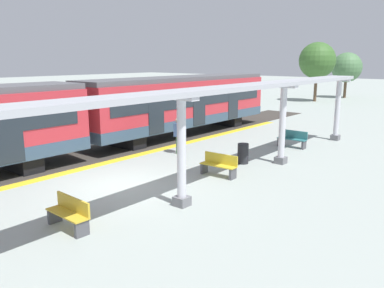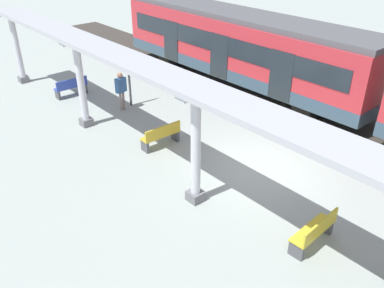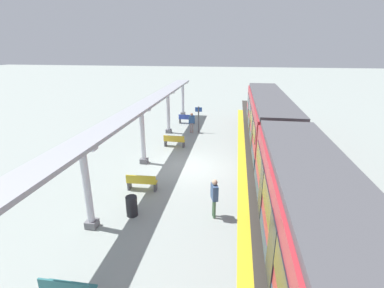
{
  "view_description": "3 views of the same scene",
  "coord_description": "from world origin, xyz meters",
  "px_view_note": "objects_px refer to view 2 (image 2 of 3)",
  "views": [
    {
      "loc": [
        10.53,
        -8.81,
        4.48
      ],
      "look_at": [
        1.21,
        2.45,
        1.32
      ],
      "focal_mm": 36.8,
      "sensor_mm": 36.0,
      "label": 1
    },
    {
      "loc": [
        9.3,
        7.04,
        7.3
      ],
      "look_at": [
        1.97,
        -1.28,
        1.05
      ],
      "focal_mm": 37.88,
      "sensor_mm": 36.0,
      "label": 2
    },
    {
      "loc": [
        -2.51,
        15.27,
        6.81
      ],
      "look_at": [
        -0.31,
        1.23,
        1.86
      ],
      "focal_mm": 26.27,
      "sensor_mm": 36.0,
      "label": 3
    }
  ],
  "objects_px": {
    "canopy_pillar_nearest": "(17,48)",
    "passenger_by_the_benches": "(121,87)",
    "train_near_carriage": "(239,48)",
    "canopy_pillar_second": "(81,84)",
    "bench_near_end": "(161,135)",
    "bench_extra_slot": "(315,232)",
    "bench_mid_platform": "(71,87)",
    "canopy_pillar_third": "(196,149)",
    "platform_info_sign": "(129,77)"
  },
  "relations": [
    {
      "from": "canopy_pillar_nearest",
      "to": "passenger_by_the_benches",
      "type": "relative_size",
      "value": 2.04
    },
    {
      "from": "train_near_carriage",
      "to": "canopy_pillar_nearest",
      "type": "xyz_separation_m",
      "value": [
        7.83,
        -7.29,
        -0.1
      ]
    },
    {
      "from": "canopy_pillar_second",
      "to": "bench_near_end",
      "type": "distance_m",
      "value": 3.78
    },
    {
      "from": "canopy_pillar_second",
      "to": "passenger_by_the_benches",
      "type": "distance_m",
      "value": 2.04
    },
    {
      "from": "bench_extra_slot",
      "to": "passenger_by_the_benches",
      "type": "distance_m",
      "value": 10.25
    },
    {
      "from": "passenger_by_the_benches",
      "to": "canopy_pillar_second",
      "type": "bearing_deg",
      "value": 8.79
    },
    {
      "from": "bench_mid_platform",
      "to": "canopy_pillar_second",
      "type": "bearing_deg",
      "value": 72.58
    },
    {
      "from": "passenger_by_the_benches",
      "to": "canopy_pillar_third",
      "type": "bearing_deg",
      "value": 74.47
    },
    {
      "from": "bench_extra_slot",
      "to": "train_near_carriage",
      "type": "bearing_deg",
      "value": -127.05
    },
    {
      "from": "platform_info_sign",
      "to": "bench_extra_slot",
      "type": "bearing_deg",
      "value": 82.08
    },
    {
      "from": "bench_extra_slot",
      "to": "platform_info_sign",
      "type": "height_order",
      "value": "platform_info_sign"
    },
    {
      "from": "platform_info_sign",
      "to": "bench_near_end",
      "type": "bearing_deg",
      "value": 72.15
    },
    {
      "from": "train_near_carriage",
      "to": "canopy_pillar_third",
      "type": "distance_m",
      "value": 9.67
    },
    {
      "from": "train_near_carriage",
      "to": "bench_extra_slot",
      "type": "height_order",
      "value": "train_near_carriage"
    },
    {
      "from": "platform_info_sign",
      "to": "passenger_by_the_benches",
      "type": "xyz_separation_m",
      "value": [
        0.54,
        0.17,
        -0.28
      ]
    },
    {
      "from": "canopy_pillar_nearest",
      "to": "canopy_pillar_second",
      "type": "relative_size",
      "value": 1.0
    },
    {
      "from": "train_near_carriage",
      "to": "bench_near_end",
      "type": "xyz_separation_m",
      "value": [
        6.62,
        2.49,
        -1.39
      ]
    },
    {
      "from": "canopy_pillar_third",
      "to": "bench_near_end",
      "type": "xyz_separation_m",
      "value": [
        -1.21,
        -3.19,
        -1.29
      ]
    },
    {
      "from": "canopy_pillar_second",
      "to": "bench_extra_slot",
      "type": "distance_m",
      "value": 10.03
    },
    {
      "from": "bench_near_end",
      "to": "canopy_pillar_second",
      "type": "bearing_deg",
      "value": -70.02
    },
    {
      "from": "canopy_pillar_second",
      "to": "passenger_by_the_benches",
      "type": "height_order",
      "value": "canopy_pillar_second"
    },
    {
      "from": "train_near_carriage",
      "to": "bench_near_end",
      "type": "height_order",
      "value": "train_near_carriage"
    },
    {
      "from": "bench_near_end",
      "to": "platform_info_sign",
      "type": "height_order",
      "value": "platform_info_sign"
    },
    {
      "from": "canopy_pillar_second",
      "to": "canopy_pillar_third",
      "type": "distance_m",
      "value": 6.53
    },
    {
      "from": "canopy_pillar_third",
      "to": "bench_extra_slot",
      "type": "xyz_separation_m",
      "value": [
        -1.0,
        3.37,
        -1.29
      ]
    },
    {
      "from": "bench_near_end",
      "to": "passenger_by_the_benches",
      "type": "relative_size",
      "value": 0.9
    },
    {
      "from": "canopy_pillar_third",
      "to": "platform_info_sign",
      "type": "height_order",
      "value": "canopy_pillar_third"
    },
    {
      "from": "bench_mid_platform",
      "to": "bench_extra_slot",
      "type": "bearing_deg",
      "value": 90.03
    },
    {
      "from": "platform_info_sign",
      "to": "passenger_by_the_benches",
      "type": "distance_m",
      "value": 0.63
    },
    {
      "from": "canopy_pillar_second",
      "to": "platform_info_sign",
      "type": "xyz_separation_m",
      "value": [
        -2.44,
        -0.47,
        -0.41
      ]
    },
    {
      "from": "canopy_pillar_nearest",
      "to": "platform_info_sign",
      "type": "height_order",
      "value": "canopy_pillar_nearest"
    },
    {
      "from": "canopy_pillar_third",
      "to": "canopy_pillar_second",
      "type": "bearing_deg",
      "value": -90.0
    },
    {
      "from": "canopy_pillar_third",
      "to": "platform_info_sign",
      "type": "relative_size",
      "value": 1.56
    },
    {
      "from": "bench_mid_platform",
      "to": "bench_extra_slot",
      "type": "xyz_separation_m",
      "value": [
        -0.01,
        13.05,
        0.0
      ]
    },
    {
      "from": "passenger_by_the_benches",
      "to": "bench_extra_slot",
      "type": "bearing_deg",
      "value": 84.95
    },
    {
      "from": "train_near_carriage",
      "to": "bench_near_end",
      "type": "distance_m",
      "value": 7.21
    },
    {
      "from": "train_near_carriage",
      "to": "canopy_pillar_second",
      "type": "bearing_deg",
      "value": -6.15
    },
    {
      "from": "canopy_pillar_third",
      "to": "platform_info_sign",
      "type": "bearing_deg",
      "value": -109.21
    },
    {
      "from": "canopy_pillar_third",
      "to": "bench_near_end",
      "type": "height_order",
      "value": "canopy_pillar_third"
    },
    {
      "from": "canopy_pillar_second",
      "to": "bench_extra_slot",
      "type": "height_order",
      "value": "canopy_pillar_second"
    },
    {
      "from": "canopy_pillar_second",
      "to": "bench_extra_slot",
      "type": "xyz_separation_m",
      "value": [
        -1.0,
        9.9,
        -1.29
      ]
    },
    {
      "from": "canopy_pillar_nearest",
      "to": "bench_mid_platform",
      "type": "bearing_deg",
      "value": 106.7
    },
    {
      "from": "canopy_pillar_nearest",
      "to": "canopy_pillar_third",
      "type": "relative_size",
      "value": 1.0
    },
    {
      "from": "bench_extra_slot",
      "to": "bench_near_end",
      "type": "bearing_deg",
      "value": -91.89
    },
    {
      "from": "bench_extra_slot",
      "to": "canopy_pillar_second",
      "type": "bearing_deg",
      "value": -84.26
    },
    {
      "from": "canopy_pillar_nearest",
      "to": "canopy_pillar_second",
      "type": "distance_m",
      "value": 6.45
    },
    {
      "from": "bench_near_end",
      "to": "platform_info_sign",
      "type": "xyz_separation_m",
      "value": [
        -1.22,
        -3.8,
        0.89
      ]
    },
    {
      "from": "bench_mid_platform",
      "to": "platform_info_sign",
      "type": "height_order",
      "value": "platform_info_sign"
    },
    {
      "from": "canopy_pillar_nearest",
      "to": "bench_near_end",
      "type": "height_order",
      "value": "canopy_pillar_nearest"
    },
    {
      "from": "canopy_pillar_nearest",
      "to": "bench_near_end",
      "type": "distance_m",
      "value": 9.94
    }
  ]
}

